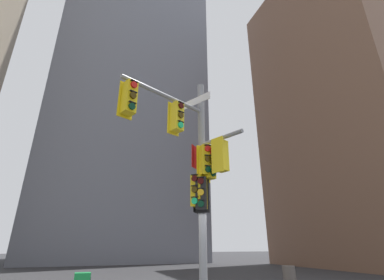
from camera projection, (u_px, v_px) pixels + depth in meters
building_tower_right at (357, 106)px, 26.11m from camera, size 13.91×13.91×28.48m
building_mid_block at (131, 67)px, 40.14m from camera, size 17.27×17.27×52.85m
signal_pole_assembly at (195, 162)px, 8.65m from camera, size 3.78×2.12×7.27m
trash_bin at (290, 278)px, 10.32m from camera, size 0.49×0.49×0.85m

